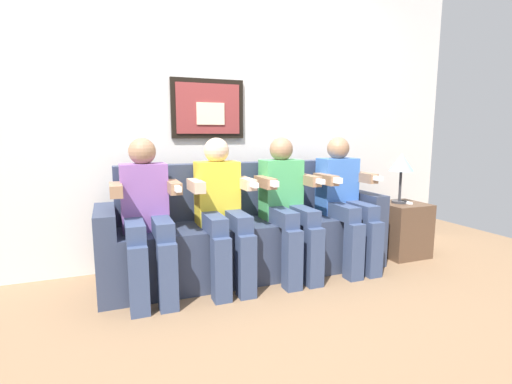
{
  "coord_description": "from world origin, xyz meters",
  "views": [
    {
      "loc": [
        -1.04,
        -2.5,
        1.14
      ],
      "look_at": [
        0.0,
        0.15,
        0.7
      ],
      "focal_mm": 26.51,
      "sensor_mm": 36.0,
      "label": 1
    }
  ],
  "objects_px": {
    "table_lamp": "(401,165)",
    "spare_remote_on_table": "(406,202)",
    "side_table_right": "(402,229)",
    "person_left_center": "(222,206)",
    "person_rightmost": "(345,197)",
    "person_leftmost": "(147,212)",
    "couch": "(248,236)",
    "person_right_center": "(287,202)"
  },
  "relations": [
    {
      "from": "person_rightmost",
      "to": "person_left_center",
      "type": "bearing_deg",
      "value": 179.98
    },
    {
      "from": "couch",
      "to": "spare_remote_on_table",
      "type": "relative_size",
      "value": 17.75
    },
    {
      "from": "person_right_center",
      "to": "spare_remote_on_table",
      "type": "distance_m",
      "value": 1.25
    },
    {
      "from": "person_left_center",
      "to": "side_table_right",
      "type": "bearing_deg",
      "value": 1.97
    },
    {
      "from": "couch",
      "to": "person_rightmost",
      "type": "height_order",
      "value": "person_rightmost"
    },
    {
      "from": "spare_remote_on_table",
      "to": "couch",
      "type": "bearing_deg",
      "value": 175.03
    },
    {
      "from": "person_rightmost",
      "to": "table_lamp",
      "type": "bearing_deg",
      "value": 7.24
    },
    {
      "from": "person_leftmost",
      "to": "person_rightmost",
      "type": "xyz_separation_m",
      "value": [
        1.62,
        -0.0,
        0.0
      ]
    },
    {
      "from": "person_leftmost",
      "to": "person_right_center",
      "type": "relative_size",
      "value": 1.0
    },
    {
      "from": "couch",
      "to": "person_left_center",
      "type": "height_order",
      "value": "person_left_center"
    },
    {
      "from": "person_right_center",
      "to": "spare_remote_on_table",
      "type": "bearing_deg",
      "value": 1.69
    },
    {
      "from": "person_right_center",
      "to": "person_leftmost",
      "type": "bearing_deg",
      "value": 179.98
    },
    {
      "from": "person_leftmost",
      "to": "side_table_right",
      "type": "height_order",
      "value": "person_leftmost"
    },
    {
      "from": "person_rightmost",
      "to": "side_table_right",
      "type": "height_order",
      "value": "person_rightmost"
    },
    {
      "from": "couch",
      "to": "side_table_right",
      "type": "xyz_separation_m",
      "value": [
        1.5,
        -0.11,
        -0.06
      ]
    },
    {
      "from": "person_rightmost",
      "to": "spare_remote_on_table",
      "type": "relative_size",
      "value": 8.54
    },
    {
      "from": "person_rightmost",
      "to": "table_lamp",
      "type": "distance_m",
      "value": 0.72
    },
    {
      "from": "side_table_right",
      "to": "person_left_center",
      "type": "bearing_deg",
      "value": -178.03
    },
    {
      "from": "person_left_center",
      "to": "spare_remote_on_table",
      "type": "distance_m",
      "value": 1.79
    },
    {
      "from": "couch",
      "to": "person_left_center",
      "type": "bearing_deg",
      "value": -148.06
    },
    {
      "from": "table_lamp",
      "to": "spare_remote_on_table",
      "type": "height_order",
      "value": "table_lamp"
    },
    {
      "from": "side_table_right",
      "to": "spare_remote_on_table",
      "type": "height_order",
      "value": "spare_remote_on_table"
    },
    {
      "from": "person_rightmost",
      "to": "side_table_right",
      "type": "bearing_deg",
      "value": 5.07
    },
    {
      "from": "person_left_center",
      "to": "spare_remote_on_table",
      "type": "relative_size",
      "value": 8.54
    },
    {
      "from": "person_right_center",
      "to": "side_table_right",
      "type": "xyz_separation_m",
      "value": [
        1.23,
        0.06,
        -0.36
      ]
    },
    {
      "from": "person_left_center",
      "to": "person_leftmost",
      "type": "bearing_deg",
      "value": 180.0
    },
    {
      "from": "table_lamp",
      "to": "person_leftmost",
      "type": "bearing_deg",
      "value": -177.89
    },
    {
      "from": "person_left_center",
      "to": "side_table_right",
      "type": "xyz_separation_m",
      "value": [
        1.77,
        0.06,
        -0.36
      ]
    },
    {
      "from": "person_right_center",
      "to": "table_lamp",
      "type": "xyz_separation_m",
      "value": [
        1.21,
        0.08,
        0.25
      ]
    },
    {
      "from": "side_table_right",
      "to": "table_lamp",
      "type": "distance_m",
      "value": 0.61
    },
    {
      "from": "couch",
      "to": "side_table_right",
      "type": "distance_m",
      "value": 1.51
    },
    {
      "from": "person_left_center",
      "to": "person_right_center",
      "type": "distance_m",
      "value": 0.54
    },
    {
      "from": "person_left_center",
      "to": "person_right_center",
      "type": "bearing_deg",
      "value": -0.05
    },
    {
      "from": "couch",
      "to": "person_leftmost",
      "type": "relative_size",
      "value": 2.08
    },
    {
      "from": "person_rightmost",
      "to": "table_lamp",
      "type": "relative_size",
      "value": 2.41
    },
    {
      "from": "person_leftmost",
      "to": "person_left_center",
      "type": "distance_m",
      "value": 0.54
    },
    {
      "from": "person_left_center",
      "to": "person_right_center",
      "type": "relative_size",
      "value": 1.0
    },
    {
      "from": "side_table_right",
      "to": "spare_remote_on_table",
      "type": "xyz_separation_m",
      "value": [
        0.01,
        -0.02,
        0.26
      ]
    },
    {
      "from": "person_rightmost",
      "to": "person_right_center",
      "type": "bearing_deg",
      "value": 180.0
    },
    {
      "from": "person_left_center",
      "to": "table_lamp",
      "type": "distance_m",
      "value": 1.77
    },
    {
      "from": "couch",
      "to": "table_lamp",
      "type": "bearing_deg",
      "value": -3.26
    },
    {
      "from": "person_rightmost",
      "to": "couch",
      "type": "bearing_deg",
      "value": 168.25
    }
  ]
}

